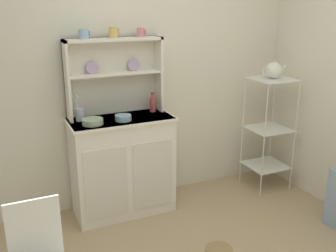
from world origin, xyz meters
name	(u,v)px	position (x,y,z in m)	size (l,w,h in m)	color
wall_back	(138,75)	(0.00, 1.62, 1.25)	(3.84, 0.05, 2.50)	silver
hutch_cabinet	(123,165)	(-0.27, 1.37, 0.47)	(0.93, 0.45, 0.92)	white
hutch_shelf_unit	(114,71)	(-0.27, 1.53, 1.32)	(0.87, 0.18, 0.69)	silver
bakers_rack	(269,124)	(1.28, 1.23, 0.70)	(0.41, 0.38, 1.18)	silver
cup_sky_0	(84,34)	(-0.52, 1.49, 1.65)	(0.10, 0.08, 0.08)	#8EB2D1
cup_gold_1	(114,32)	(-0.26, 1.49, 1.66)	(0.09, 0.08, 0.09)	#DBB760
cup_rose_2	(141,32)	(-0.01, 1.49, 1.65)	(0.08, 0.07, 0.08)	#D17A84
bowl_mixing_large	(93,122)	(-0.54, 1.29, 0.94)	(0.18, 0.18, 0.05)	#9EB78E
bowl_floral_medium	(123,118)	(-0.27, 1.29, 0.94)	(0.14, 0.14, 0.05)	#8EB2D1
jam_bottle	(153,104)	(0.08, 1.45, 1.00)	(0.05, 0.05, 0.18)	#B74C47
utensil_jar	(80,114)	(-0.61, 1.45, 0.98)	(0.08, 0.08, 0.23)	#B2B7C6
porcelain_teapot	(273,70)	(1.28, 1.23, 1.26)	(0.25, 0.16, 0.19)	white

